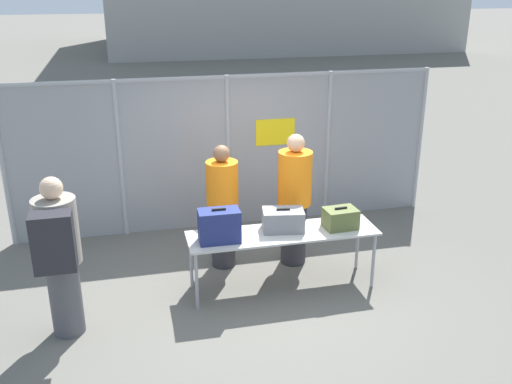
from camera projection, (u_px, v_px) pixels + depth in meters
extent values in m
plane|color=#605E56|center=(261.00, 289.00, 7.01)|extent=(120.00, 120.00, 0.00)
cylinder|color=#9EA0A5|center=(3.00, 168.00, 7.79)|extent=(0.07, 0.07, 2.29)
cylinder|color=#9EA0A5|center=(120.00, 160.00, 8.13)|extent=(0.07, 0.07, 2.29)
cylinder|color=#9EA0A5|center=(228.00, 153.00, 8.47)|extent=(0.07, 0.07, 2.29)
cylinder|color=#9EA0A5|center=(328.00, 146.00, 8.81)|extent=(0.07, 0.07, 2.29)
cylinder|color=#9EA0A5|center=(420.00, 140.00, 9.14)|extent=(0.07, 0.07, 2.29)
cube|color=gray|center=(228.00, 153.00, 8.47)|extent=(6.26, 0.01, 2.29)
cube|color=#9EA0A5|center=(227.00, 77.00, 8.07)|extent=(6.26, 0.04, 0.04)
cube|color=yellow|center=(275.00, 132.00, 8.52)|extent=(0.60, 0.01, 0.40)
cube|color=#B2B2AD|center=(283.00, 233.00, 6.80)|extent=(2.29, 0.61, 0.02)
cylinder|color=#99999E|center=(197.00, 281.00, 6.47)|extent=(0.04, 0.04, 0.72)
cylinder|color=#99999E|center=(373.00, 260.00, 6.94)|extent=(0.04, 0.04, 0.72)
cylinder|color=#99999E|center=(191.00, 261.00, 6.92)|extent=(0.04, 0.04, 0.72)
cylinder|color=#99999E|center=(357.00, 243.00, 7.39)|extent=(0.04, 0.04, 0.72)
cube|color=navy|center=(219.00, 226.00, 6.50)|extent=(0.48, 0.27, 0.38)
cube|color=black|center=(219.00, 209.00, 6.42)|extent=(0.16, 0.03, 0.02)
cube|color=slate|center=(283.00, 220.00, 6.82)|extent=(0.54, 0.39, 0.26)
cube|color=black|center=(283.00, 209.00, 6.77)|extent=(0.16, 0.05, 0.02)
cube|color=#566033|center=(340.00, 218.00, 6.88)|extent=(0.40, 0.31, 0.24)
cube|color=black|center=(341.00, 208.00, 6.83)|extent=(0.16, 0.03, 0.02)
cylinder|color=#4C4C51|center=(66.00, 297.00, 6.02)|extent=(0.33, 0.33, 0.84)
cylinder|color=gray|center=(57.00, 231.00, 5.75)|extent=(0.44, 0.44, 0.70)
sphere|color=beige|center=(51.00, 188.00, 5.59)|extent=(0.23, 0.23, 0.23)
cube|color=#232328|center=(53.00, 242.00, 5.43)|extent=(0.39, 0.24, 0.59)
cylinder|color=#2D2D33|center=(294.00, 233.00, 7.54)|extent=(0.33, 0.33, 0.84)
cylinder|color=orange|center=(295.00, 178.00, 7.27)|extent=(0.44, 0.44, 0.70)
sphere|color=tan|center=(296.00, 143.00, 7.11)|extent=(0.23, 0.23, 0.23)
cylinder|color=#2D2D33|center=(223.00, 238.00, 7.46)|extent=(0.31, 0.31, 0.78)
cylinder|color=orange|center=(222.00, 186.00, 7.21)|extent=(0.41, 0.41, 0.65)
sphere|color=brown|center=(221.00, 154.00, 7.06)|extent=(0.21, 0.21, 0.21)
cube|color=#B2B2B7|center=(308.00, 153.00, 11.03)|extent=(3.01, 1.50, 0.50)
sphere|color=black|center=(294.00, 175.00, 10.24)|extent=(0.53, 0.53, 0.53)
sphere|color=black|center=(271.00, 150.00, 11.70)|extent=(0.53, 0.53, 0.53)
cylinder|color=#59595B|center=(204.00, 171.00, 10.66)|extent=(1.06, 0.06, 0.06)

